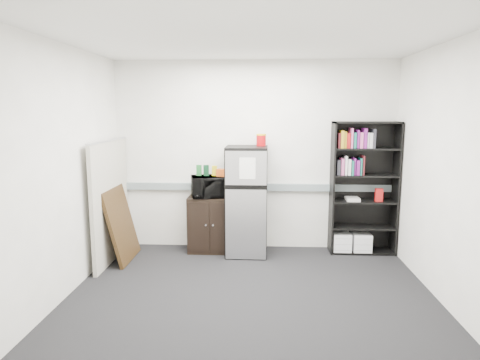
{
  "coord_description": "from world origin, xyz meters",
  "views": [
    {
      "loc": [
        0.11,
        -4.39,
        2.0
      ],
      "look_at": [
        -0.17,
        0.9,
        1.14
      ],
      "focal_mm": 32.0,
      "sensor_mm": 36.0,
      "label": 1
    }
  ],
  "objects": [
    {
      "name": "wall_back",
      "position": [
        0.0,
        1.75,
        1.35
      ],
      "size": [
        4.0,
        0.02,
        2.7
      ],
      "primitive_type": "cube",
      "color": "silver",
      "rests_on": "floor"
    },
    {
      "name": "refrigerator",
      "position": [
        -0.1,
        1.42,
        0.76
      ],
      "size": [
        0.57,
        0.6,
        1.51
      ],
      "rotation": [
        0.0,
        0.0,
        -0.01
      ],
      "color": "black",
      "rests_on": "floor"
    },
    {
      "name": "floor",
      "position": [
        0.0,
        0.0,
        0.0
      ],
      "size": [
        4.0,
        4.0,
        0.0
      ],
      "primitive_type": "plane",
      "color": "black",
      "rests_on": "ground"
    },
    {
      "name": "snack_bag",
      "position": [
        -0.43,
        1.47,
        1.14
      ],
      "size": [
        0.2,
        0.14,
        0.1
      ],
      "primitive_type": "cube",
      "rotation": [
        0.0,
        0.0,
        -0.23
      ],
      "color": "#D65315",
      "rests_on": "microwave"
    },
    {
      "name": "snack_box_c",
      "position": [
        -0.56,
        1.52,
        1.16
      ],
      "size": [
        0.07,
        0.05,
        0.14
      ],
      "primitive_type": "cube",
      "rotation": [
        0.0,
        0.0,
        0.05
      ],
      "color": "gold",
      "rests_on": "microwave"
    },
    {
      "name": "wall_right",
      "position": [
        2.0,
        0.0,
        1.35
      ],
      "size": [
        0.02,
        3.5,
        2.7
      ],
      "primitive_type": "cube",
      "color": "silver",
      "rests_on": "floor"
    },
    {
      "name": "snack_box_a",
      "position": [
        -0.78,
        1.52,
        1.17
      ],
      "size": [
        0.07,
        0.05,
        0.15
      ],
      "primitive_type": "cube",
      "rotation": [
        0.0,
        0.0,
        0.01
      ],
      "color": "#1A5C25",
      "rests_on": "microwave"
    },
    {
      "name": "coffee_can",
      "position": [
        0.09,
        1.55,
        1.61
      ],
      "size": [
        0.14,
        0.14,
        0.18
      ],
      "color": "#A8070B",
      "rests_on": "refrigerator"
    },
    {
      "name": "ceiling",
      "position": [
        0.0,
        0.0,
        2.7
      ],
      "size": [
        4.0,
        3.5,
        0.02
      ],
      "primitive_type": "cube",
      "color": "white",
      "rests_on": "wall_back"
    },
    {
      "name": "microwave",
      "position": [
        -0.61,
        1.48,
        0.95
      ],
      "size": [
        0.6,
        0.48,
        0.3
      ],
      "primitive_type": "imported",
      "rotation": [
        0.0,
        0.0,
        0.24
      ],
      "color": "black",
      "rests_on": "cabinet"
    },
    {
      "name": "bookshelf",
      "position": [
        1.51,
        1.57,
        0.97
      ],
      "size": [
        0.9,
        0.34,
        1.85
      ],
      "color": "black",
      "rests_on": "floor"
    },
    {
      "name": "wall_left",
      "position": [
        -2.0,
        0.0,
        1.35
      ],
      "size": [
        0.02,
        3.5,
        2.7
      ],
      "primitive_type": "cube",
      "color": "silver",
      "rests_on": "floor"
    },
    {
      "name": "electrical_raceway",
      "position": [
        0.0,
        1.72,
        0.9
      ],
      "size": [
        3.92,
        0.05,
        0.1
      ],
      "primitive_type": "cube",
      "color": "gray",
      "rests_on": "wall_back"
    },
    {
      "name": "framed_poster",
      "position": [
        -1.77,
        1.08,
        0.5
      ],
      "size": [
        0.27,
        0.78,
        0.98
      ],
      "rotation": [
        0.0,
        -0.23,
        0.0
      ],
      "color": "black",
      "rests_on": "floor"
    },
    {
      "name": "cubicle_partition",
      "position": [
        -1.9,
        1.08,
        0.81
      ],
      "size": [
        0.06,
        1.3,
        1.62
      ],
      "color": "#ADA99A",
      "rests_on": "floor"
    },
    {
      "name": "cabinet",
      "position": [
        -0.61,
        1.5,
        0.4
      ],
      "size": [
        0.64,
        0.43,
        0.8
      ],
      "color": "black",
      "rests_on": "floor"
    },
    {
      "name": "snack_box_b",
      "position": [
        -0.67,
        1.52,
        1.17
      ],
      "size": [
        0.08,
        0.07,
        0.15
      ],
      "primitive_type": "cube",
      "rotation": [
        0.0,
        0.0,
        0.29
      ],
      "color": "#0B341B",
      "rests_on": "microwave"
    },
    {
      "name": "wall_note",
      "position": [
        -0.35,
        1.74,
        1.55
      ],
      "size": [
        0.14,
        0.0,
        0.1
      ],
      "primitive_type": "cube",
      "color": "white",
      "rests_on": "wall_back"
    }
  ]
}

